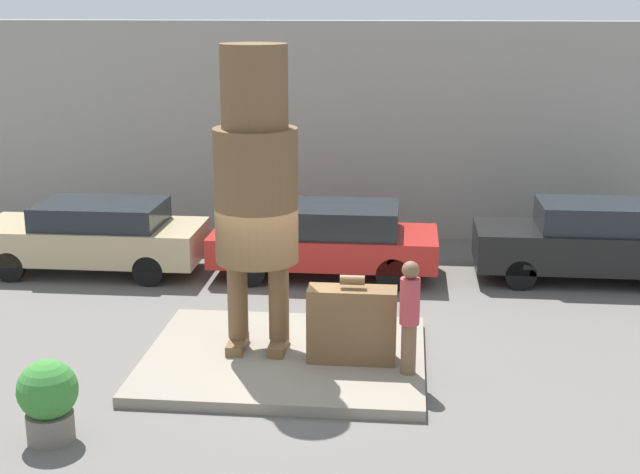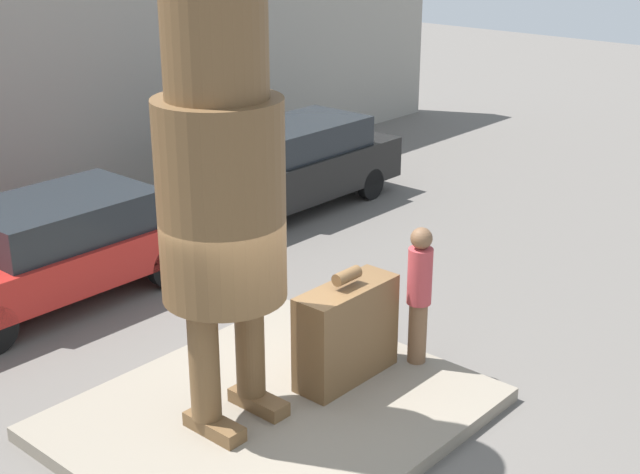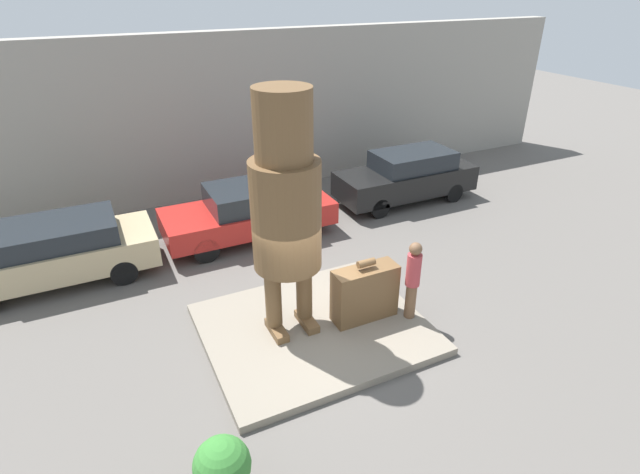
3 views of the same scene
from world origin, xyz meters
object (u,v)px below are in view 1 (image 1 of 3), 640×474
giant_suitcase (352,324)px  parked_car_black (591,240)px  planter_pot (48,398)px  statue_figure (256,176)px  parked_car_red (328,238)px  tourist (410,313)px  parked_car_tan (94,235)px

giant_suitcase → parked_car_black: bearing=48.1°
giant_suitcase → planter_pot: 4.67m
statue_figure → giant_suitcase: 2.74m
giant_suitcase → parked_car_red: (-0.82, 4.88, 0.05)m
statue_figure → parked_car_black: statue_figure is taller
statue_figure → tourist: 3.16m
tourist → planter_pot: (-4.70, -2.28, -0.54)m
parked_car_black → planter_pot: 11.47m
statue_figure → parked_car_red: size_ratio=1.03×
statue_figure → planter_pot: 4.52m
statue_figure → planter_pot: statue_figure is taller
parked_car_tan → parked_car_red: 4.98m
parked_car_red → parked_car_black: parked_car_black is taller
parked_car_red → planter_pot: parked_car_red is taller
parked_car_tan → parked_car_red: bearing=-178.0°
parked_car_tan → parked_car_red: size_ratio=1.01×
parked_car_tan → planter_pot: (1.98, -7.39, -0.21)m
parked_car_black → planter_pot: bearing=42.9°
parked_car_black → parked_car_red: bearing=2.5°
statue_figure → parked_car_tan: size_ratio=1.03×
giant_suitcase → parked_car_red: bearing=99.6°
tourist → parked_car_red: bearing=107.9°
giant_suitcase → planter_pot: giant_suitcase is taller
parked_car_black → planter_pot: parked_car_black is taller
statue_figure → tourist: bearing=-18.2°
parked_car_red → parked_car_black: 5.42m
giant_suitcase → parked_car_red: giant_suitcase is taller
statue_figure → tourist: (2.42, -0.80, -1.87)m
tourist → parked_car_black: 6.66m
giant_suitcase → parked_car_black: (4.59, 5.11, 0.09)m
giant_suitcase → tourist: 1.04m
tourist → parked_car_black: bearing=56.1°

